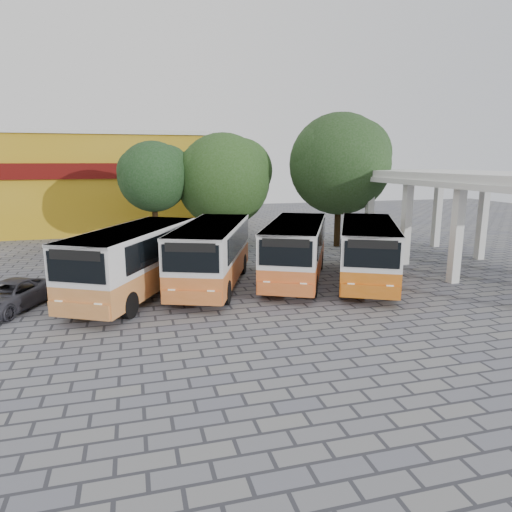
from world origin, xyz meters
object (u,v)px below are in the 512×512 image
object	(u,v)px
bus_far_left	(134,258)
bus_centre_right	(296,247)
parked_car	(9,296)
bus_centre_left	(212,251)
bus_far_right	(368,248)

from	to	relation	value
bus_far_left	bus_centre_right	distance (m)	7.91
bus_centre_right	parked_car	distance (m)	13.03
bus_far_left	bus_centre_left	xyz separation A→B (m)	(3.61, 0.71, -0.02)
bus_centre_right	bus_far_right	distance (m)	3.55
bus_far_left	bus_centre_right	world-z (taller)	bus_far_left
bus_centre_left	parked_car	xyz separation A→B (m)	(-8.64, -1.36, -1.17)
bus_far_right	parked_car	xyz separation A→B (m)	(-16.24, -0.08, -1.15)
bus_centre_left	bus_far_right	size ratio (longest dim) A/B	1.01
bus_centre_left	parked_car	distance (m)	8.82
bus_far_left	bus_centre_right	xyz separation A→B (m)	(7.88, 0.68, -0.05)
bus_centre_right	bus_far_right	world-z (taller)	bus_far_right
bus_far_left	bus_centre_left	size ratio (longest dim) A/B	1.02
bus_centre_left	bus_centre_right	distance (m)	4.27
bus_centre_right	bus_far_right	size ratio (longest dim) A/B	1.00
bus_far_right	parked_car	bearing A→B (deg)	-153.11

